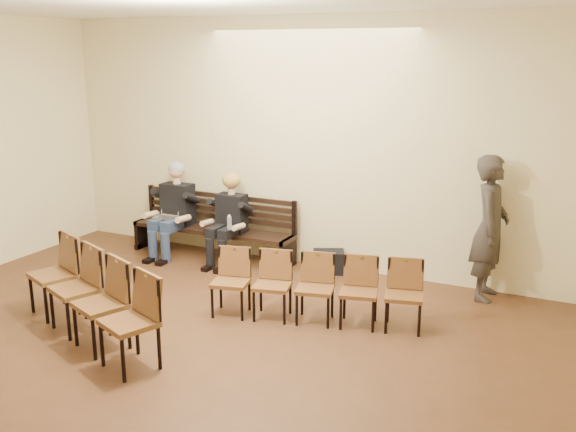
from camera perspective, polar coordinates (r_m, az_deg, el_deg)
name	(u,v)px	position (r m, az deg, el deg)	size (l,w,h in m)	color
room_walls	(96,115)	(5.37, -16.73, 8.63)	(8.02, 10.01, 3.51)	beige
bench	(213,242)	(9.71, -6.71, -2.33)	(2.60, 0.90, 0.45)	black
seated_man	(174,209)	(9.81, -10.09, 0.65)	(0.59, 0.82, 1.42)	black
seated_woman	(228,222)	(9.33, -5.32, -0.54)	(0.53, 0.73, 1.22)	black
laptop	(165,220)	(9.75, -10.84, -0.35)	(0.32, 0.25, 0.23)	#B8B8BC
water_bottle	(230,231)	(9.06, -5.21, -1.35)	(0.07, 0.07, 0.21)	silver
bag	(329,262)	(9.01, 3.62, -4.08)	(0.43, 0.29, 0.31)	black
passerby	(491,217)	(8.23, 17.60, -0.10)	(0.76, 0.50, 2.09)	#322D29
chair_row_front	(315,289)	(7.35, 2.41, -6.51)	(2.41, 0.43, 0.79)	brown
chair_row_back	(87,297)	(7.23, -17.41, -6.89)	(2.30, 0.52, 0.94)	brown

